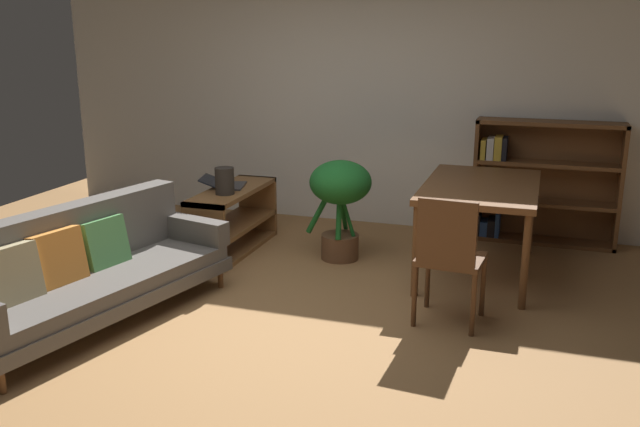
% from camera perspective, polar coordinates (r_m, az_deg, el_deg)
% --- Properties ---
extents(ground_plane, '(8.16, 8.16, 0.00)m').
position_cam_1_polar(ground_plane, '(4.92, -4.84, -8.71)').
color(ground_plane, '#9E7042').
extents(back_wall_panel, '(6.80, 0.10, 2.70)m').
position_cam_1_polar(back_wall_panel, '(7.09, 3.60, 10.02)').
color(back_wall_panel, silver).
rests_on(back_wall_panel, ground_plane).
extents(fabric_couch, '(1.18, 2.18, 0.79)m').
position_cam_1_polar(fabric_couch, '(5.02, -19.05, -4.42)').
color(fabric_couch, brown).
rests_on(fabric_couch, ground_plane).
extents(media_console, '(0.39, 1.17, 0.58)m').
position_cam_1_polar(media_console, '(6.32, -7.23, -0.60)').
color(media_console, brown).
rests_on(media_console, ground_plane).
extents(open_laptop, '(0.45, 0.41, 0.09)m').
position_cam_1_polar(open_laptop, '(6.34, -7.89, 2.44)').
color(open_laptop, '#333338').
rests_on(open_laptop, media_console).
extents(desk_speaker, '(0.17, 0.17, 0.24)m').
position_cam_1_polar(desk_speaker, '(6.04, -7.93, 2.71)').
color(desk_speaker, '#2D2823').
rests_on(desk_speaker, media_console).
extents(potted_floor_plant, '(0.59, 0.54, 0.88)m').
position_cam_1_polar(potted_floor_plant, '(5.96, 1.69, 1.59)').
color(potted_floor_plant, brown).
rests_on(potted_floor_plant, ground_plane).
extents(dining_table, '(0.89, 1.42, 0.77)m').
position_cam_1_polar(dining_table, '(5.72, 13.21, 1.71)').
color(dining_table, brown).
rests_on(dining_table, ground_plane).
extents(dining_chair_near, '(0.47, 0.43, 0.92)m').
position_cam_1_polar(dining_chair_near, '(4.71, 10.67, -3.30)').
color(dining_chair_near, '#56351E').
rests_on(dining_chair_near, ground_plane).
extents(bookshelf, '(1.32, 0.30, 1.16)m').
position_cam_1_polar(bookshelf, '(6.81, 17.56, 2.47)').
color(bookshelf, brown).
rests_on(bookshelf, ground_plane).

